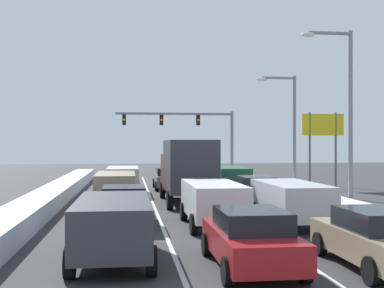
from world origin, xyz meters
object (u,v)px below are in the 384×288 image
sedan_gray_center_lane_fourth (168,178)px  suv_tan_left_lane_third (116,186)px  suv_silver_right_lane_second (291,200)px  sedan_red_center_lane_nearest (251,238)px  sedan_black_left_lane_second (124,205)px  sedan_navy_right_lane_third (256,191)px  box_truck_center_lane_third (187,168)px  roadside_sign_right (323,132)px  street_lamp_right_near (344,102)px  street_lamp_right_mid (289,122)px  traffic_light_gantry (191,127)px  sedan_tan_right_lane_nearest (377,238)px  suv_charcoal_left_lane_nearest (113,224)px  suv_green_right_lane_fourth (229,177)px  suv_silver_left_lane_fourth (123,177)px  suv_white_center_lane_second (213,200)px

sedan_gray_center_lane_fourth → suv_tan_left_lane_third: suv_tan_left_lane_third is taller
suv_silver_right_lane_second → sedan_red_center_lane_nearest: size_ratio=1.09×
sedan_gray_center_lane_fourth → sedan_black_left_lane_second: (-2.92, -15.35, 0.00)m
sedan_navy_right_lane_third → box_truck_center_lane_third: size_ratio=0.62×
sedan_red_center_lane_nearest → roadside_sign_right: bearing=64.5°
street_lamp_right_near → suv_tan_left_lane_third: bearing=170.4°
sedan_navy_right_lane_third → roadside_sign_right: (7.79, 10.72, 3.25)m
suv_tan_left_lane_third → street_lamp_right_mid: street_lamp_right_mid is taller
traffic_light_gantry → sedan_tan_right_lane_nearest: bearing=-89.1°
street_lamp_right_mid → box_truck_center_lane_third: bearing=-142.4°
box_truck_center_lane_third → street_lamp_right_mid: (7.40, 5.70, 2.72)m
suv_tan_left_lane_third → box_truck_center_lane_third: bearing=7.5°
sedan_navy_right_lane_third → suv_charcoal_left_lane_nearest: suv_charcoal_left_lane_nearest is taller
sedan_gray_center_lane_fourth → suv_charcoal_left_lane_nearest: suv_charcoal_left_lane_nearest is taller
suv_green_right_lane_fourth → sedan_gray_center_lane_fourth: size_ratio=1.09×
suv_silver_left_lane_fourth → traffic_light_gantry: traffic_light_gantry is taller
sedan_gray_center_lane_fourth → roadside_sign_right: (11.53, 0.66, 3.25)m
sedan_tan_right_lane_nearest → sedan_gray_center_lane_fourth: 23.49m
sedan_red_center_lane_nearest → traffic_light_gantry: 34.34m
suv_green_right_lane_fourth → suv_silver_right_lane_second: bearing=-91.1°
suv_silver_right_lane_second → box_truck_center_lane_third: size_ratio=0.68×
sedan_gray_center_lane_fourth → suv_silver_left_lane_fourth: bearing=-140.0°
sedan_red_center_lane_nearest → box_truck_center_lane_third: box_truck_center_lane_third is taller
sedan_red_center_lane_nearest → suv_white_center_lane_second: bearing=88.8°
sedan_navy_right_lane_third → sedan_black_left_lane_second: same height
suv_charcoal_left_lane_nearest → roadside_sign_right: (14.69, 22.29, 3.00)m
street_lamp_right_near → box_truck_center_lane_third: bearing=162.3°
street_lamp_right_near → roadside_sign_right: street_lamp_right_near is taller
suv_silver_right_lane_second → sedan_black_left_lane_second: bearing=169.7°
sedan_black_left_lane_second → traffic_light_gantry: 27.45m
sedan_gray_center_lane_fourth → suv_tan_left_lane_third: (-3.41, -9.25, 0.25)m
suv_green_right_lane_fourth → suv_silver_left_lane_fourth: (-6.83, 0.58, 0.00)m
sedan_red_center_lane_nearest → sedan_black_left_lane_second: size_ratio=1.00×
box_truck_center_lane_third → traffic_light_gantry: size_ratio=0.66×
suv_silver_left_lane_fourth → street_lamp_right_near: 14.63m
suv_silver_right_lane_second → roadside_sign_right: roadside_sign_right is taller
box_truck_center_lane_third → suv_charcoal_left_lane_nearest: bearing=-105.2°
street_lamp_right_mid → roadside_sign_right: 5.35m
sedan_tan_right_lane_nearest → sedan_black_left_lane_second: bearing=129.3°
sedan_tan_right_lane_nearest → suv_silver_right_lane_second: 6.71m
box_truck_center_lane_third → roadside_sign_right: 14.78m
sedan_tan_right_lane_nearest → suv_green_right_lane_fourth: suv_green_right_lane_fourth is taller
suv_tan_left_lane_third → street_lamp_right_near: size_ratio=0.55×
suv_charcoal_left_lane_nearest → traffic_light_gantry: bearing=79.3°
suv_green_right_lane_fourth → sedan_red_center_lane_nearest: 19.93m
sedan_navy_right_lane_third → sedan_gray_center_lane_fourth: same height
traffic_light_gantry → street_lamp_right_mid: 14.98m
suv_silver_left_lane_fourth → street_lamp_right_near: size_ratio=0.55×
sedan_gray_center_lane_fourth → roadside_sign_right: 12.00m
suv_white_center_lane_second → suv_tan_left_lane_third: bearing=118.9°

